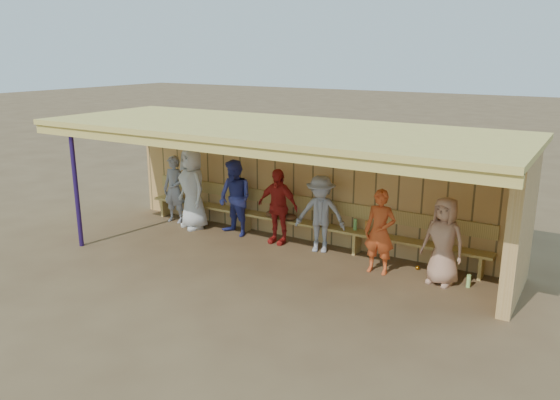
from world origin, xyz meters
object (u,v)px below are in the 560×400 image
object	(u,v)px
player_c	(235,198)
player_d	(278,206)
player_g	(380,232)
bench	(300,216)
player_b	(193,188)
player_a	(175,189)
player_h	(443,241)
player_e	(320,214)

from	to	relation	value
player_c	player_d	distance (m)	1.02
player_g	bench	xyz separation A→B (m)	(-2.00, 0.72, -0.22)
player_b	player_c	world-z (taller)	player_b
player_a	player_h	xyz separation A→B (m)	(6.14, -0.32, -0.02)
player_a	player_g	world-z (taller)	player_a
player_a	player_b	xyz separation A→B (m)	(0.64, -0.12, 0.13)
player_a	player_g	size ratio (longest dim) A/B	1.02
bench	player_d	bearing A→B (deg)	-137.59
player_b	bench	size ratio (longest dim) A/B	0.24
player_e	player_h	size ratio (longest dim) A/B	1.01
player_d	player_g	world-z (taller)	player_d
player_a	player_e	world-z (taller)	player_a
player_c	bench	size ratio (longest dim) A/B	0.21
player_b	player_g	world-z (taller)	player_b
player_g	bench	bearing A→B (deg)	157.72
player_a	player_e	xyz separation A→B (m)	(3.70, 0.00, -0.01)
player_b	player_c	xyz separation A→B (m)	(1.08, 0.07, -0.09)
player_c	bench	world-z (taller)	player_c
player_a	player_c	distance (m)	1.72
player_d	player_g	xyz separation A→B (m)	(2.33, -0.42, -0.02)
player_d	bench	size ratio (longest dim) A/B	0.20
player_g	player_e	bearing A→B (deg)	160.66
player_d	bench	world-z (taller)	player_d
player_c	player_e	xyz separation A→B (m)	(1.98, 0.05, -0.05)
player_b	player_h	distance (m)	5.50
player_d	player_c	bearing A→B (deg)	-176.91
player_a	player_h	world-z (taller)	player_a
player_a	player_d	xyz separation A→B (m)	(2.73, 0.00, 0.01)
player_c	player_h	xyz separation A→B (m)	(4.42, -0.27, -0.06)
player_d	player_a	bearing A→B (deg)	-179.67
bench	player_h	bearing A→B (deg)	-11.57
player_c	player_e	distance (m)	1.98
player_h	bench	size ratio (longest dim) A/B	0.20
player_b	player_h	xyz separation A→B (m)	(5.50, -0.20, -0.15)
player_b	player_e	world-z (taller)	player_b
player_b	player_g	bearing A→B (deg)	19.59
player_g	player_c	bearing A→B (deg)	171.34
player_e	player_g	size ratio (longest dim) A/B	1.01
player_c	bench	xyz separation A→B (m)	(1.35, 0.35, -0.28)
player_d	player_e	distance (m)	0.96
player_c	bench	bearing A→B (deg)	29.08
player_b	player_g	size ratio (longest dim) A/B	1.20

